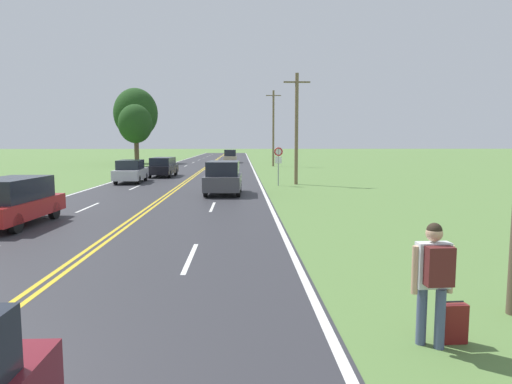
{
  "coord_description": "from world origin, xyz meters",
  "views": [
    {
      "loc": [
        4.01,
        -3.68,
        2.88
      ],
      "look_at": [
        4.51,
        11.11,
        1.26
      ],
      "focal_mm": 32.0,
      "sensor_mm": 36.0,
      "label": 1
    }
  ],
  "objects": [
    {
      "name": "car_red_van_approaching",
      "position": [
        -3.88,
        12.16,
        0.87
      ],
      "size": [
        1.97,
        4.54,
        1.66
      ],
      "rotation": [
        0.0,
        0.0,
        1.54
      ],
      "color": "black",
      "rests_on": "ground"
    },
    {
      "name": "suitcase",
      "position": [
        7.05,
        2.52,
        0.29
      ],
      "size": [
        0.41,
        0.16,
        0.63
      ],
      "rotation": [
        0.0,
        0.0,
        1.62
      ],
      "color": "maroon",
      "rests_on": "ground"
    },
    {
      "name": "utility_pole_far",
      "position": [
        7.93,
        51.35,
        4.67
      ],
      "size": [
        1.8,
        0.24,
        9.02
      ],
      "color": "brown",
      "rests_on": "ground"
    },
    {
      "name": "tree_mid_treeline",
      "position": [
        -8.69,
        52.23,
        5.08
      ],
      "size": [
        4.05,
        4.05,
        7.43
      ],
      "color": "brown",
      "rests_on": "ground"
    },
    {
      "name": "utility_pole_midground",
      "position": [
        7.81,
        27.47,
        3.9
      ],
      "size": [
        1.8,
        0.24,
        7.51
      ],
      "color": "brown",
      "rests_on": "ground"
    },
    {
      "name": "traffic_sign",
      "position": [
        6.5,
        26.45,
        1.93
      ],
      "size": [
        0.6,
        0.1,
        2.56
      ],
      "color": "gray",
      "rests_on": "ground"
    },
    {
      "name": "car_dark_grey_van_mid_near",
      "position": [
        3.04,
        21.51,
        0.95
      ],
      "size": [
        2.04,
        4.12,
        1.84
      ],
      "rotation": [
        0.0,
        0.0,
        -1.6
      ],
      "color": "black",
      "rests_on": "ground"
    },
    {
      "name": "car_champagne_van_distant",
      "position": [
        2.52,
        60.98,
        0.95
      ],
      "size": [
        1.81,
        4.83,
        1.84
      ],
      "rotation": [
        0.0,
        0.0,
        -1.57
      ],
      "color": "black",
      "rests_on": "ground"
    },
    {
      "name": "car_silver_sedan_mid_far",
      "position": [
        -3.85,
        29.14,
        0.82
      ],
      "size": [
        1.91,
        4.6,
        1.63
      ],
      "rotation": [
        0.0,
        0.0,
        1.61
      ],
      "color": "black",
      "rests_on": "ground"
    },
    {
      "name": "car_black_van_receding",
      "position": [
        -2.53,
        34.83,
        0.85
      ],
      "size": [
        1.99,
        4.63,
        1.61
      ],
      "rotation": [
        0.0,
        0.0,
        1.54
      ],
      "color": "black",
      "rests_on": "ground"
    },
    {
      "name": "tree_left_verge",
      "position": [
        -10.48,
        60.57,
        6.83
      ],
      "size": [
        6.0,
        6.0,
        10.31
      ],
      "color": "brown",
      "rests_on": "ground"
    },
    {
      "name": "hitchhiker_person",
      "position": [
        6.68,
        2.39,
        1.09
      ],
      "size": [
        0.6,
        0.43,
        1.77
      ],
      "rotation": [
        0.0,
        0.0,
        1.62
      ],
      "color": "#475175",
      "rests_on": "ground"
    }
  ]
}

